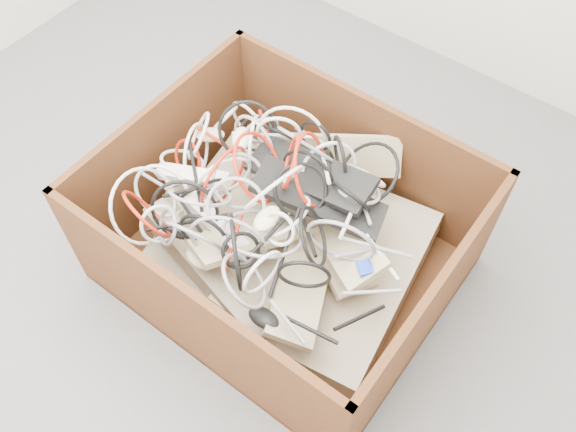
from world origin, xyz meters
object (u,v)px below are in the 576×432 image
Objects in this scene: power_strip_left at (193,176)px; power_strip_right at (216,223)px; vga_plug at (365,268)px; cardboard_box at (281,245)px.

power_strip_left is 1.09× the size of power_strip_right.
cardboard_box is at bearing -147.71° from vga_plug.
power_strip_left is at bearing -138.67° from vga_plug.
vga_plug is (0.33, -0.03, 0.23)m from cardboard_box.
power_strip_left reaches higher than power_strip_right.
cardboard_box is 0.38m from power_strip_left.
cardboard_box is 4.39× the size of power_strip_right.
power_strip_right is 0.48m from vga_plug.
power_strip_right reaches higher than vga_plug.
cardboard_box reaches higher than vga_plug.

